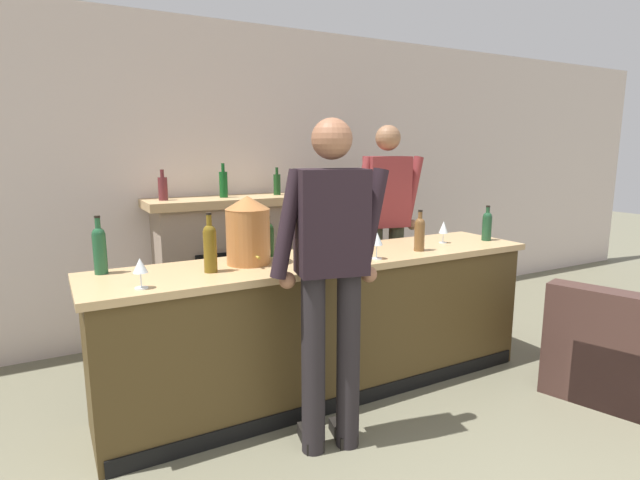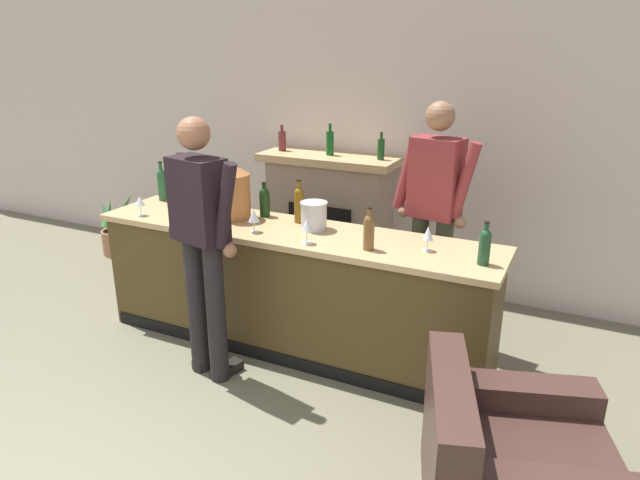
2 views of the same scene
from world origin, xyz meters
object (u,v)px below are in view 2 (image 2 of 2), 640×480
ice_bucket_steel (314,216)px  wine_bottle_rose_blush (485,245)px  armchair_black (505,475)px  potted_plant_corner (118,231)px  wine_bottle_cabernet_heavy (299,203)px  wine_glass_mid_counter (254,216)px  wine_glass_back_row (140,202)px  wine_bottle_merlot_tall (162,183)px  person_bartender (433,214)px  wine_bottle_chardonnay_pale (265,201)px  copper_dispenser (232,191)px  wine_glass_front_right (428,234)px  wine_bottle_burgundy_dark (196,197)px  wine_bottle_port_short (369,231)px  fireplace_stone (329,218)px  wine_glass_by_dispenser (307,226)px  person_customer (202,240)px

ice_bucket_steel → wine_bottle_rose_blush: size_ratio=0.74×
armchair_black → potted_plant_corner: 4.90m
wine_bottle_cabernet_heavy → armchair_black: bearing=-35.2°
wine_glass_mid_counter → wine_glass_back_row: wine_glass_mid_counter is taller
potted_plant_corner → wine_bottle_merlot_tall: (1.34, -0.73, 0.84)m
person_bartender → wine_glass_back_row: (-2.13, -0.77, 0.03)m
wine_bottle_cabernet_heavy → wine_bottle_chardonnay_pale: (-0.32, 0.02, -0.02)m
potted_plant_corner → wine_glass_mid_counter: (2.51, -1.12, 0.81)m
potted_plant_corner → wine_glass_back_row: bearing=-37.9°
copper_dispenser → ice_bucket_steel: copper_dispenser is taller
wine_bottle_cabernet_heavy → wine_glass_front_right: bearing=-10.2°
wine_bottle_chardonnay_pale → armchair_black: bearing=-31.4°
wine_bottle_burgundy_dark → potted_plant_corner: bearing=152.5°
wine_glass_back_row → wine_bottle_port_short: bearing=1.9°
wine_bottle_port_short → wine_glass_mid_counter: size_ratio=1.74×
fireplace_stone → wine_glass_back_row: size_ratio=9.62×
wine_glass_back_row → wine_bottle_chardonnay_pale: bearing=25.0°
fireplace_stone → wine_bottle_cabernet_heavy: size_ratio=4.67×
person_bartender → wine_glass_front_right: (0.12, -0.57, 0.03)m
wine_bottle_cabernet_heavy → wine_glass_mid_counter: wine_bottle_cabernet_heavy is taller
ice_bucket_steel → wine_bottle_rose_blush: (1.24, -0.16, 0.02)m
wine_glass_by_dispenser → wine_glass_mid_counter: 0.45m
wine_bottle_cabernet_heavy → wine_bottle_burgundy_dark: bearing=-164.0°
wine_bottle_merlot_tall → wine_bottle_burgundy_dark: bearing=-25.2°
fireplace_stone → wine_glass_back_row: (-0.93, -1.51, 0.43)m
armchair_black → wine_bottle_burgundy_dark: size_ratio=3.26×
person_bartender → wine_glass_back_row: 2.26m
fireplace_stone → wine_glass_mid_counter: bearing=-86.6°
person_customer → wine_glass_by_dispenser: bearing=34.5°
wine_bottle_rose_blush → wine_bottle_chardonnay_pale: 1.76m
copper_dispenser → ice_bucket_steel: bearing=1.9°
wine_bottle_merlot_tall → person_customer: bearing=-38.8°
wine_bottle_cabernet_heavy → potted_plant_corner: bearing=164.1°
fireplace_stone → ice_bucket_steel: size_ratio=7.54×
armchair_black → person_bartender: bearing=117.5°
wine_bottle_burgundy_dark → wine_bottle_chardonnay_pale: 0.53m
wine_bottle_chardonnay_pale → person_bartender: bearing=16.2°
person_customer → wine_glass_back_row: bearing=155.7°
armchair_black → wine_bottle_burgundy_dark: bearing=158.1°
fireplace_stone → wine_bottle_port_short: size_ratio=5.31×
wine_bottle_port_short → wine_bottle_chardonnay_pale: bearing=160.8°
fireplace_stone → wine_bottle_rose_blush: (1.69, -1.38, 0.44)m
person_customer → ice_bucket_steel: person_customer is taller
wine_glass_by_dispenser → person_bartender: bearing=50.2°
person_bartender → wine_glass_back_row: person_bartender is taller
copper_dispenser → wine_bottle_rose_blush: copper_dispenser is taller
person_bartender → ice_bucket_steel: 0.89m
wine_bottle_chardonnay_pale → wine_glass_front_right: 1.38m
copper_dispenser → wine_glass_mid_counter: (0.33, -0.23, -0.10)m
wine_bottle_cabernet_heavy → wine_bottle_rose_blush: size_ratio=1.20×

